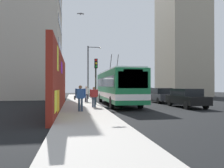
# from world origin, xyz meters

# --- Properties ---
(ground_plane) EXTENTS (80.00, 80.00, 0.00)m
(ground_plane) POSITION_xyz_m (0.00, 0.00, 0.00)
(ground_plane) COLOR black
(sidewalk_slab) EXTENTS (48.00, 3.20, 0.15)m
(sidewalk_slab) POSITION_xyz_m (0.00, 1.60, 0.07)
(sidewalk_slab) COLOR #ADA8A0
(sidewalk_slab) RESTS_ON ground_plane
(graffiti_wall) EXTENTS (15.07, 0.32, 4.20)m
(graffiti_wall) POSITION_xyz_m (-3.49, 3.35, 2.10)
(graffiti_wall) COLOR maroon
(graffiti_wall) RESTS_ON ground_plane
(building_far_left) EXTENTS (10.38, 9.85, 17.49)m
(building_far_left) POSITION_xyz_m (13.58, 9.20, 8.75)
(building_far_left) COLOR #B2A899
(building_far_left) RESTS_ON ground_plane
(building_far_right) EXTENTS (9.15, 6.93, 21.08)m
(building_far_right) POSITION_xyz_m (17.46, -17.00, 10.54)
(building_far_right) COLOR #9E937F
(building_far_right) RESTS_ON ground_plane
(city_bus) EXTENTS (11.92, 2.59, 4.99)m
(city_bus) POSITION_xyz_m (0.39, -1.80, 1.79)
(city_bus) COLOR #19723F
(city_bus) RESTS_ON ground_plane
(parked_car_black) EXTENTS (4.63, 1.81, 1.58)m
(parked_car_black) POSITION_xyz_m (-3.24, -7.00, 0.83)
(parked_car_black) COLOR black
(parked_car_black) RESTS_ON ground_plane
(parked_car_dark_gray) EXTENTS (4.39, 1.88, 1.58)m
(parked_car_dark_gray) POSITION_xyz_m (2.41, -7.00, 0.83)
(parked_car_dark_gray) COLOR #38383D
(parked_car_dark_gray) RESTS_ON ground_plane
(parked_car_red) EXTENTS (4.81, 1.82, 1.58)m
(parked_car_red) POSITION_xyz_m (8.71, -7.00, 0.84)
(parked_car_red) COLOR #B21E19
(parked_car_red) RESTS_ON ground_plane
(pedestrian_near_wall) EXTENTS (0.23, 0.75, 1.69)m
(pedestrian_near_wall) POSITION_xyz_m (-6.05, 1.88, 1.14)
(pedestrian_near_wall) COLOR #2D3F59
(pedestrian_near_wall) RESTS_ON sidewalk_slab
(pedestrian_midblock) EXTENTS (0.22, 0.74, 1.65)m
(pedestrian_midblock) POSITION_xyz_m (2.71, 1.02, 1.11)
(pedestrian_midblock) COLOR #1E1E2D
(pedestrian_midblock) RESTS_ON sidewalk_slab
(pedestrian_at_curb) EXTENTS (0.22, 0.65, 1.59)m
(pedestrian_at_curb) POSITION_xyz_m (-3.29, 0.75, 1.07)
(pedestrian_at_curb) COLOR #2D3F59
(pedestrian_at_curb) RESTS_ON sidewalk_slab
(traffic_light) EXTENTS (0.49, 0.28, 4.10)m
(traffic_light) POSITION_xyz_m (-0.71, 0.35, 2.92)
(traffic_light) COLOR #2D382D
(traffic_light) RESTS_ON sidewalk_slab
(street_lamp) EXTENTS (0.44, 1.81, 6.89)m
(street_lamp) POSITION_xyz_m (8.77, 0.25, 4.09)
(street_lamp) COLOR #4C4C51
(street_lamp) RESTS_ON sidewalk_slab
(flying_pigeons) EXTENTS (0.32, 0.56, 0.13)m
(flying_pigeons) POSITION_xyz_m (-2.66, 1.77, 7.58)
(flying_pigeons) COLOR slate
(curbside_puddle) EXTENTS (2.12, 2.12, 0.00)m
(curbside_puddle) POSITION_xyz_m (-2.78, -0.60, 0.00)
(curbside_puddle) COLOR black
(curbside_puddle) RESTS_ON ground_plane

